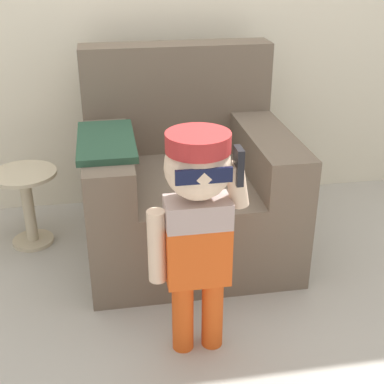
% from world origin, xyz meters
% --- Properties ---
extents(ground_plane, '(10.00, 10.00, 0.00)m').
position_xyz_m(ground_plane, '(0.00, 0.00, 0.00)').
color(ground_plane, '#ADA89E').
extents(armchair, '(1.01, 0.92, 0.99)m').
position_xyz_m(armchair, '(0.08, 0.13, 0.35)').
color(armchair, '#6B5B4C').
rests_on(armchair, ground_plane).
extents(person_child, '(0.37, 0.28, 0.90)m').
position_xyz_m(person_child, '(-0.00, -0.67, 0.60)').
color(person_child, '#E05119').
rests_on(person_child, ground_plane).
extents(side_table, '(0.33, 0.33, 0.41)m').
position_xyz_m(side_table, '(-0.72, 0.26, 0.25)').
color(side_table, beige).
rests_on(side_table, ground_plane).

